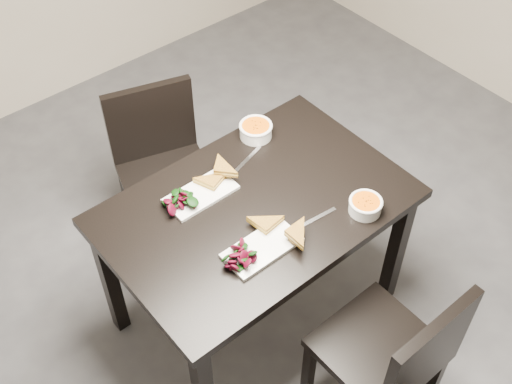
% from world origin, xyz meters
% --- Properties ---
extents(room_shell, '(5.02, 5.02, 2.81)m').
position_xyz_m(room_shell, '(0.00, 0.00, 1.83)').
color(room_shell, beige).
rests_on(room_shell, ground).
extents(table, '(1.20, 0.80, 0.75)m').
position_xyz_m(table, '(0.24, 0.39, 0.65)').
color(table, black).
rests_on(table, ground).
extents(chair_near, '(0.42, 0.42, 0.85)m').
position_xyz_m(chair_near, '(0.31, -0.34, 0.48)').
color(chair_near, black).
rests_on(chair_near, ground).
extents(chair_far, '(0.53, 0.53, 0.85)m').
position_xyz_m(chair_far, '(0.22, 1.08, 0.48)').
color(chair_far, black).
rests_on(chair_far, ground).
extents(plate_near, '(0.29, 0.15, 0.01)m').
position_xyz_m(plate_near, '(0.11, 0.21, 0.76)').
color(plate_near, white).
rests_on(plate_near, table).
extents(sandwich_near, '(0.16, 0.13, 0.05)m').
position_xyz_m(sandwich_near, '(0.18, 0.22, 0.79)').
color(sandwich_near, '#B07E24').
rests_on(sandwich_near, plate_near).
extents(salad_near, '(0.09, 0.08, 0.04)m').
position_xyz_m(salad_near, '(0.01, 0.21, 0.79)').
color(salad_near, black).
rests_on(salad_near, plate_near).
extents(soup_bowl_near, '(0.13, 0.13, 0.06)m').
position_xyz_m(soup_bowl_near, '(0.54, 0.09, 0.78)').
color(soup_bowl_near, white).
rests_on(soup_bowl_near, table).
extents(cutlery_near, '(0.18, 0.04, 0.00)m').
position_xyz_m(cutlery_near, '(0.37, 0.18, 0.75)').
color(cutlery_near, silver).
rests_on(cutlery_near, table).
extents(plate_far, '(0.29, 0.14, 0.01)m').
position_xyz_m(plate_far, '(0.10, 0.57, 0.76)').
color(plate_far, white).
rests_on(plate_far, table).
extents(sandwich_far, '(0.17, 0.15, 0.05)m').
position_xyz_m(sandwich_far, '(0.16, 0.56, 0.79)').
color(sandwich_far, '#B07E24').
rests_on(sandwich_far, plate_far).
extents(salad_far, '(0.09, 0.08, 0.04)m').
position_xyz_m(salad_far, '(-0.00, 0.57, 0.78)').
color(salad_far, black).
rests_on(salad_far, plate_far).
extents(soup_bowl_far, '(0.15, 0.15, 0.07)m').
position_xyz_m(soup_bowl_far, '(0.49, 0.70, 0.79)').
color(soup_bowl_far, white).
rests_on(soup_bowl_far, table).
extents(cutlery_far, '(0.18, 0.07, 0.00)m').
position_xyz_m(cutlery_far, '(0.38, 0.61, 0.75)').
color(cutlery_far, silver).
rests_on(cutlery_far, table).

